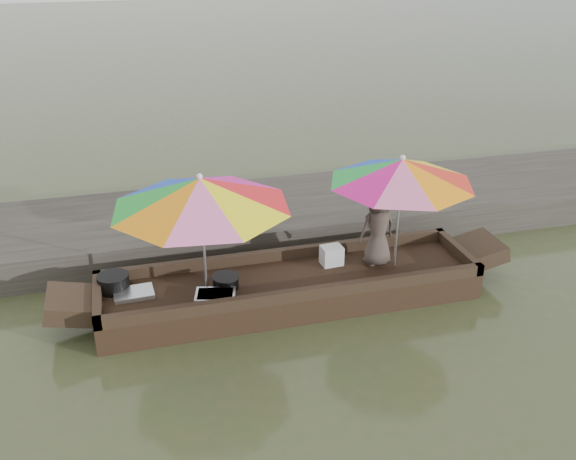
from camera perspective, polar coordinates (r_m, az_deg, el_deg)
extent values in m
plane|color=#394525|center=(8.55, 0.18, -6.35)|extent=(80.00, 80.00, 0.00)
cube|color=#2D2B26|center=(10.32, -3.05, 1.06)|extent=(22.00, 2.20, 0.50)
cube|color=black|center=(8.46, 0.18, -5.34)|extent=(4.94, 1.20, 0.35)
cylinder|color=black|center=(8.36, -15.26, -4.53)|extent=(0.39, 0.39, 0.21)
cube|color=silver|center=(7.94, -6.47, -5.90)|extent=(0.55, 0.44, 0.09)
cube|color=silver|center=(8.20, -13.56, -5.52)|extent=(0.50, 0.36, 0.06)
cylinder|color=black|center=(8.16, -5.56, -4.64)|extent=(0.32, 0.32, 0.15)
cube|color=silver|center=(8.67, 3.89, -2.26)|extent=(0.29, 0.24, 0.26)
imported|color=#463A34|center=(8.58, 7.99, 0.17)|extent=(0.56, 0.40, 1.05)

